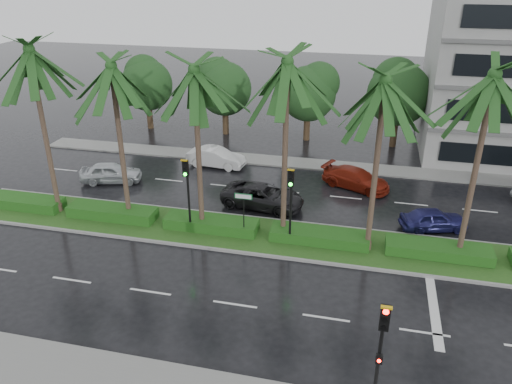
% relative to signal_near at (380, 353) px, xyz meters
% --- Properties ---
extents(ground, '(120.00, 120.00, 0.00)m').
position_rel_signal_near_xyz_m(ground, '(-6.00, 9.39, -2.50)').
color(ground, black).
rests_on(ground, ground).
extents(far_sidewalk, '(40.00, 2.00, 0.12)m').
position_rel_signal_near_xyz_m(far_sidewalk, '(-6.00, 21.39, -2.44)').
color(far_sidewalk, slate).
rests_on(far_sidewalk, ground).
extents(median, '(36.00, 4.00, 0.15)m').
position_rel_signal_near_xyz_m(median, '(-6.00, 10.39, -2.42)').
color(median, gray).
rests_on(median, ground).
extents(hedge, '(35.20, 1.40, 0.60)m').
position_rel_signal_near_xyz_m(hedge, '(-6.00, 10.39, -2.05)').
color(hedge, '#1B4C15').
rests_on(hedge, median).
extents(lane_markings, '(34.00, 13.06, 0.01)m').
position_rel_signal_near_xyz_m(lane_markings, '(-2.96, 8.96, -2.50)').
color(lane_markings, silver).
rests_on(lane_markings, ground).
extents(palm_row, '(26.30, 4.20, 10.20)m').
position_rel_signal_near_xyz_m(palm_row, '(-7.25, 10.41, 5.99)').
color(palm_row, '#433327').
rests_on(palm_row, median).
extents(signal_near, '(0.34, 0.45, 4.36)m').
position_rel_signal_near_xyz_m(signal_near, '(0.00, 0.00, 0.00)').
color(signal_near, black).
rests_on(signal_near, near_sidewalk).
extents(signal_median_left, '(0.34, 0.42, 4.36)m').
position_rel_signal_near_xyz_m(signal_median_left, '(-10.00, 9.69, 0.49)').
color(signal_median_left, black).
rests_on(signal_median_left, median).
extents(signal_median_right, '(0.34, 0.42, 4.36)m').
position_rel_signal_near_xyz_m(signal_median_right, '(-4.50, 9.69, 0.49)').
color(signal_median_right, black).
rests_on(signal_median_right, median).
extents(street_sign, '(0.95, 0.09, 2.60)m').
position_rel_signal_near_xyz_m(street_sign, '(-7.00, 9.87, -0.38)').
color(street_sign, black).
rests_on(street_sign, median).
extents(bg_trees, '(32.88, 5.35, 7.73)m').
position_rel_signal_near_xyz_m(bg_trees, '(-3.89, 26.98, 1.95)').
color(bg_trees, '#352218').
rests_on(bg_trees, ground).
extents(car_silver, '(2.67, 4.32, 1.37)m').
position_rel_signal_near_xyz_m(car_silver, '(-17.64, 15.24, -1.82)').
color(car_silver, silver).
rests_on(car_silver, ground).
extents(car_white, '(1.83, 4.32, 1.38)m').
position_rel_signal_near_xyz_m(car_white, '(-11.58, 19.55, -1.81)').
color(car_white, silver).
rests_on(car_white, ground).
extents(car_darkgrey, '(2.93, 5.26, 1.39)m').
position_rel_signal_near_xyz_m(car_darkgrey, '(-6.88, 13.99, -1.81)').
color(car_darkgrey, black).
rests_on(car_darkgrey, ground).
extents(car_red, '(3.46, 4.88, 1.31)m').
position_rel_signal_near_xyz_m(car_red, '(-1.50, 18.08, -1.85)').
color(car_red, maroon).
rests_on(car_red, ground).
extents(car_blue, '(2.51, 3.95, 1.25)m').
position_rel_signal_near_xyz_m(car_blue, '(3.00, 13.39, -1.88)').
color(car_blue, navy).
rests_on(car_blue, ground).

